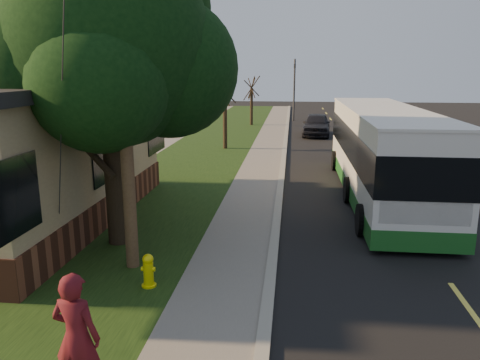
% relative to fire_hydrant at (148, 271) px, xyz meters
% --- Properties ---
extents(ground, '(120.00, 120.00, 0.00)m').
position_rel_fire_hydrant_xyz_m(ground, '(2.60, 0.00, -0.43)').
color(ground, black).
rests_on(ground, ground).
extents(road, '(8.00, 80.00, 0.01)m').
position_rel_fire_hydrant_xyz_m(road, '(6.60, 10.00, -0.43)').
color(road, black).
rests_on(road, ground).
extents(curb, '(0.25, 80.00, 0.12)m').
position_rel_fire_hydrant_xyz_m(curb, '(2.60, 10.00, -0.37)').
color(curb, gray).
rests_on(curb, ground).
extents(sidewalk, '(2.00, 80.00, 0.08)m').
position_rel_fire_hydrant_xyz_m(sidewalk, '(1.60, 10.00, -0.39)').
color(sidewalk, slate).
rests_on(sidewalk, ground).
extents(grass_verge, '(5.00, 80.00, 0.07)m').
position_rel_fire_hydrant_xyz_m(grass_verge, '(-1.90, 10.00, -0.40)').
color(grass_verge, black).
rests_on(grass_verge, ground).
extents(fire_hydrant, '(0.32, 0.32, 0.74)m').
position_rel_fire_hydrant_xyz_m(fire_hydrant, '(0.00, 0.00, 0.00)').
color(fire_hydrant, yellow).
rests_on(fire_hydrant, grass_verge).
extents(utility_pole, '(2.86, 3.21, 9.07)m').
position_rel_fire_hydrant_xyz_m(utility_pole, '(-0.71, 0.99, 4.20)').
color(utility_pole, '#473321').
rests_on(utility_pole, ground).
extents(leafy_tree, '(6.30, 6.00, 7.80)m').
position_rel_fire_hydrant_xyz_m(leafy_tree, '(-1.57, 2.65, 4.73)').
color(leafy_tree, black).
rests_on(leafy_tree, grass_verge).
extents(bare_tree_near, '(1.38, 1.21, 4.31)m').
position_rel_fire_hydrant_xyz_m(bare_tree_near, '(-0.90, 18.00, 1.72)').
color(bare_tree_near, black).
rests_on(bare_tree_near, grass_verge).
extents(bare_tree_far, '(1.38, 1.21, 4.03)m').
position_rel_fire_hydrant_xyz_m(bare_tree_far, '(-0.40, 30.00, 1.57)').
color(bare_tree_far, black).
rests_on(bare_tree_far, grass_verge).
extents(traffic_signal, '(0.18, 0.22, 5.50)m').
position_rel_fire_hydrant_xyz_m(traffic_signal, '(3.10, 34.00, 2.73)').
color(traffic_signal, '#2D2D30').
rests_on(traffic_signal, ground).
extents(transit_bus, '(2.79, 12.10, 3.27)m').
position_rel_fire_hydrant_xyz_m(transit_bus, '(6.30, 8.35, 1.31)').
color(transit_bus, silver).
rests_on(transit_bus, ground).
extents(skateboarder, '(0.75, 0.54, 1.93)m').
position_rel_fire_hydrant_xyz_m(skateboarder, '(0.10, -3.54, 0.60)').
color(skateboarder, '#501017').
rests_on(skateboarder, grass_verge).
extents(distant_car, '(2.23, 4.79, 1.59)m').
position_rel_fire_hydrant_xyz_m(distant_car, '(4.72, 24.60, 0.36)').
color(distant_car, black).
rests_on(distant_car, ground).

